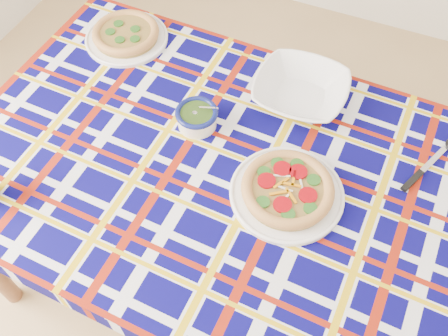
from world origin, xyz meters
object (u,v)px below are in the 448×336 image
at_px(serving_bowl, 300,91).
at_px(dining_table, 232,186).
at_px(pesto_bowl, 197,116).
at_px(main_focaccia_plate, 288,189).

bearing_deg(serving_bowl, dining_table, -104.08).
relative_size(dining_table, pesto_bowl, 12.78).
bearing_deg(main_focaccia_plate, pesto_bowl, 158.58).
xyz_separation_m(pesto_bowl, serving_bowl, (0.23, 0.21, -0.00)).
height_order(pesto_bowl, serving_bowl, pesto_bowl).
bearing_deg(main_focaccia_plate, serving_bowl, 103.01).
bearing_deg(dining_table, main_focaccia_plate, -3.25).
bearing_deg(dining_table, serving_bowl, 77.79).
xyz_separation_m(main_focaccia_plate, serving_bowl, (-0.08, 0.33, 0.00)).
distance_m(dining_table, main_focaccia_plate, 0.18).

